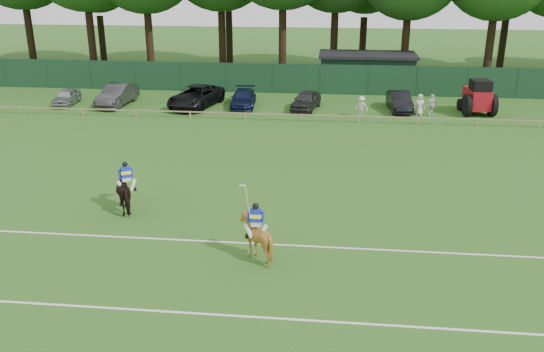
# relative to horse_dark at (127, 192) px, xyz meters

# --- Properties ---
(ground) EXTENTS (160.00, 160.00, 0.00)m
(ground) POSITION_rel_horse_dark_xyz_m (5.86, -1.72, -0.88)
(ground) COLOR #1E4C14
(ground) RESTS_ON ground
(horse_dark) EXTENTS (1.88, 2.27, 1.76)m
(horse_dark) POSITION_rel_horse_dark_xyz_m (0.00, 0.00, 0.00)
(horse_dark) COLOR black
(horse_dark) RESTS_ON ground
(horse_chestnut) EXTENTS (1.42, 1.59, 1.70)m
(horse_chestnut) POSITION_rel_horse_dark_xyz_m (6.31, -3.88, -0.03)
(horse_chestnut) COLOR brown
(horse_chestnut) RESTS_ON ground
(sedan_silver) EXTENTS (1.75, 3.73, 1.23)m
(sedan_silver) POSITION_rel_horse_dark_xyz_m (-11.75, 19.33, -0.26)
(sedan_silver) COLOR #A0A1A5
(sedan_silver) RESTS_ON ground
(sedan_grey) EXTENTS (2.03, 4.99, 1.61)m
(sedan_grey) POSITION_rel_horse_dark_xyz_m (-7.73, 19.59, -0.07)
(sedan_grey) COLOR #2E2E30
(sedan_grey) RESTS_ON ground
(suv_black) EXTENTS (3.94, 6.23, 1.60)m
(suv_black) POSITION_rel_horse_dark_xyz_m (-1.50, 19.71, -0.08)
(suv_black) COLOR black
(suv_black) RESTS_ON ground
(sedan_navy) EXTENTS (2.08, 4.53, 1.28)m
(sedan_navy) POSITION_rel_horse_dark_xyz_m (2.12, 20.10, -0.24)
(sedan_navy) COLOR #111637
(sedan_navy) RESTS_ON ground
(hatch_grey) EXTENTS (2.46, 4.35, 1.39)m
(hatch_grey) POSITION_rel_horse_dark_xyz_m (6.97, 19.73, -0.18)
(hatch_grey) COLOR #2E2D30
(hatch_grey) RESTS_ON ground
(estate_black) EXTENTS (1.75, 4.30, 1.39)m
(estate_black) POSITION_rel_horse_dark_xyz_m (13.98, 20.14, -0.19)
(estate_black) COLOR black
(estate_black) RESTS_ON ground
(spectator_left) EXTENTS (1.12, 0.86, 1.52)m
(spectator_left) POSITION_rel_horse_dark_xyz_m (11.04, 17.86, -0.12)
(spectator_left) COLOR beige
(spectator_left) RESTS_ON ground
(spectator_mid) EXTENTS (1.00, 0.81, 1.59)m
(spectator_mid) POSITION_rel_horse_dark_xyz_m (16.10, 18.79, -0.09)
(spectator_mid) COLOR silver
(spectator_mid) RESTS_ON ground
(spectator_right) EXTENTS (0.83, 0.62, 1.55)m
(spectator_right) POSITION_rel_horse_dark_xyz_m (15.28, 18.88, -0.10)
(spectator_right) COLOR silver
(spectator_right) RESTS_ON ground
(rider_dark) EXTENTS (0.87, 0.63, 1.41)m
(rider_dark) POSITION_rel_horse_dark_xyz_m (0.01, -0.01, 0.77)
(rider_dark) COLOR silver
(rider_dark) RESTS_ON ground
(rider_chestnut) EXTENTS (0.94, 0.57, 2.05)m
(rider_chestnut) POSITION_rel_horse_dark_xyz_m (6.30, -3.89, 0.73)
(rider_chestnut) COLOR silver
(rider_chestnut) RESTS_ON ground
(pitch_lines) EXTENTS (60.00, 5.10, 0.01)m
(pitch_lines) POSITION_rel_horse_dark_xyz_m (5.86, -5.22, -0.87)
(pitch_lines) COLOR silver
(pitch_lines) RESTS_ON ground
(pitch_rail) EXTENTS (62.10, 0.10, 0.50)m
(pitch_rail) POSITION_rel_horse_dark_xyz_m (5.86, 16.28, -0.43)
(pitch_rail) COLOR #997F5B
(pitch_rail) RESTS_ON ground
(perimeter_fence) EXTENTS (92.08, 0.08, 2.50)m
(perimeter_fence) POSITION_rel_horse_dark_xyz_m (5.86, 25.28, 0.37)
(perimeter_fence) COLOR #14351E
(perimeter_fence) RESTS_ON ground
(utility_shed) EXTENTS (8.40, 4.40, 3.04)m
(utility_shed) POSITION_rel_horse_dark_xyz_m (11.86, 28.28, 0.66)
(utility_shed) COLOR #14331E
(utility_shed) RESTS_ON ground
(tree_row) EXTENTS (96.00, 12.00, 21.00)m
(tree_row) POSITION_rel_horse_dark_xyz_m (7.86, 33.28, -0.88)
(tree_row) COLOR #26561C
(tree_row) RESTS_ON ground
(tractor) EXTENTS (2.34, 3.25, 2.58)m
(tractor) POSITION_rel_horse_dark_xyz_m (19.49, 19.62, 0.34)
(tractor) COLOR maroon
(tractor) RESTS_ON ground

